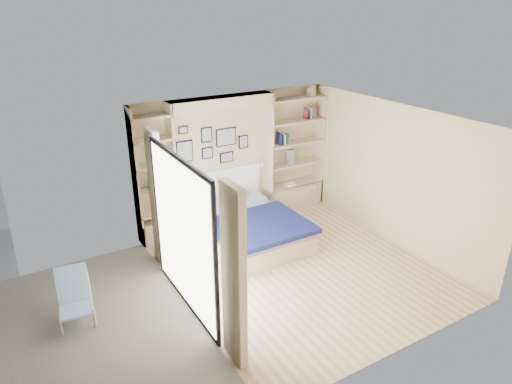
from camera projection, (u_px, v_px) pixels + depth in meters
ground at (298, 267)px, 7.55m from camera, size 4.50×4.50×0.00m
room_shell at (233, 182)px, 8.16m from camera, size 4.50×4.50×4.50m
bed at (249, 228)px, 8.24m from camera, size 1.68×2.13×1.07m
photo_gallery at (212, 144)px, 8.49m from camera, size 1.48×0.02×0.82m
reading_lamps at (225, 172)px, 8.57m from camera, size 1.92×0.12×0.15m
shelf_decor at (285, 131)px, 9.05m from camera, size 3.52×0.23×2.03m
deck at (70, 343)px, 5.86m from camera, size 3.20×4.00×0.05m
deck_chair at (74, 297)px, 6.18m from camera, size 0.53×0.78×0.74m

